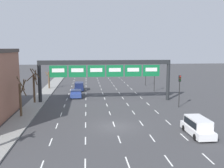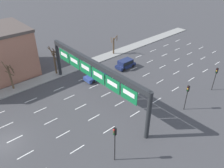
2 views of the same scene
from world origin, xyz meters
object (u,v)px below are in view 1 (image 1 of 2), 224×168
at_px(tree_bare_closest, 21,96).
at_px(car_blue, 76,93).
at_px(tree_bare_third, 49,78).
at_px(tree_bare_furthest, 34,85).
at_px(sign_gantry, 105,69).
at_px(traffic_light_near_gantry, 154,77).
at_px(traffic_light_mid_block, 180,85).
at_px(suv_navy, 79,86).
at_px(suv_white, 198,126).
at_px(traffic_light_far_end, 146,73).

bearing_deg(tree_bare_closest, car_blue, 62.75).
distance_m(tree_bare_third, tree_bare_furthest, 14.47).
height_order(sign_gantry, traffic_light_near_gantry, sign_gantry).
distance_m(sign_gantry, car_blue, 8.05).
height_order(sign_gantry, traffic_light_mid_block, sign_gantry).
bearing_deg(tree_bare_closest, suv_navy, 71.02).
xyz_separation_m(car_blue, suv_white, (13.16, -21.46, 0.29)).
relative_size(traffic_light_far_end, tree_bare_third, 0.91).
distance_m(car_blue, tree_bare_closest, 14.29).
xyz_separation_m(suv_navy, tree_bare_closest, (-6.82, -19.83, 1.76)).
distance_m(suv_white, tree_bare_furthest, 26.03).
xyz_separation_m(traffic_light_mid_block, traffic_light_far_end, (0.12, 22.03, -0.45)).
bearing_deg(suv_white, traffic_light_far_end, 85.48).
bearing_deg(car_blue, traffic_light_far_end, 38.39).
bearing_deg(traffic_light_mid_block, traffic_light_near_gantry, 90.01).
distance_m(suv_navy, traffic_light_mid_block, 22.86).
relative_size(traffic_light_near_gantry, traffic_light_far_end, 0.99).
distance_m(traffic_light_mid_block, tree_bare_closest, 22.44).
height_order(sign_gantry, tree_bare_third, sign_gantry).
bearing_deg(traffic_light_mid_block, tree_bare_furthest, 167.30).
bearing_deg(tree_bare_furthest, tree_bare_closest, -90.14).
relative_size(sign_gantry, traffic_light_far_end, 5.27).
bearing_deg(suv_white, tree_bare_closest, 155.67).
height_order(suv_navy, tree_bare_closest, tree_bare_closest).
distance_m(traffic_light_far_end, tree_bare_furthest, 28.07).
height_order(sign_gantry, car_blue, sign_gantry).
xyz_separation_m(car_blue, tree_bare_closest, (-6.48, -12.58, 1.99)).
relative_size(car_blue, suv_white, 0.94).
bearing_deg(traffic_light_far_end, suv_white, -94.52).
bearing_deg(traffic_light_far_end, car_blue, -141.61).
bearing_deg(suv_navy, traffic_light_near_gantry, -10.40).
relative_size(tree_bare_closest, tree_bare_furthest, 0.94).
relative_size(car_blue, traffic_light_far_end, 1.06).
bearing_deg(suv_white, car_blue, 121.52).
distance_m(suv_white, traffic_light_mid_block, 12.50).
height_order(tree_bare_third, tree_bare_furthest, tree_bare_furthest).
xyz_separation_m(traffic_light_mid_block, tree_bare_closest, (-22.21, -3.11, -0.73)).
bearing_deg(sign_gantry, suv_navy, 112.44).
relative_size(traffic_light_mid_block, tree_bare_third, 1.06).
bearing_deg(suv_white, traffic_light_near_gantry, 84.34).
relative_size(car_blue, traffic_light_mid_block, 0.91).
bearing_deg(suv_white, tree_bare_third, 121.65).
relative_size(sign_gantry, traffic_light_mid_block, 4.53).
xyz_separation_m(traffic_light_near_gantry, tree_bare_third, (-21.94, 5.55, -0.65)).
relative_size(car_blue, traffic_light_near_gantry, 1.07).
height_order(suv_white, tree_bare_third, tree_bare_third).
distance_m(car_blue, tree_bare_furthest, 8.18).
relative_size(car_blue, tree_bare_third, 0.97).
height_order(sign_gantry, traffic_light_far_end, sign_gantry).
xyz_separation_m(tree_bare_closest, tree_bare_furthest, (0.02, 8.11, 0.30)).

